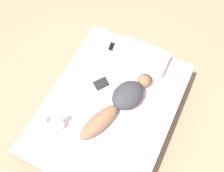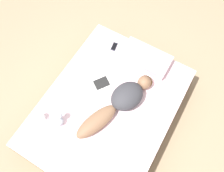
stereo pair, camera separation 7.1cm
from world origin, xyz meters
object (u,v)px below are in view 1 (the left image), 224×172
open_magazine (98,77)px  cell_phone (112,47)px  person (122,101)px  coffee_mug (43,121)px

open_magazine → cell_phone: same height
person → open_magazine: size_ratio=2.24×
open_magazine → cell_phone: size_ratio=3.41×
coffee_mug → cell_phone: size_ratio=0.75×
person → cell_phone: size_ratio=7.63×
open_magazine → cell_phone: bearing=130.9°
cell_phone → open_magazine: bearing=-94.3°
open_magazine → cell_phone: (-0.06, 0.54, 0.00)m
person → coffee_mug: person is taller
person → cell_phone: person is taller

